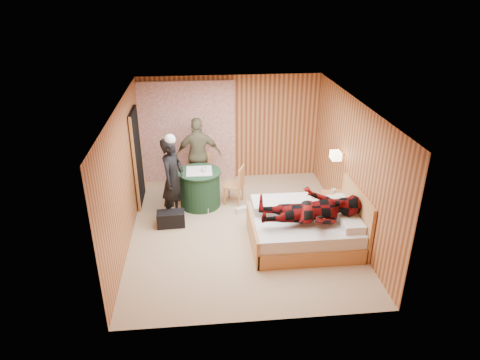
{
  "coord_description": "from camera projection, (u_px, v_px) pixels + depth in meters",
  "views": [
    {
      "loc": [
        -0.72,
        -7.14,
        4.43
      ],
      "look_at": [
        -0.01,
        0.03,
        1.05
      ],
      "focal_mm": 32.0,
      "sensor_mm": 36.0,
      "label": 1
    }
  ],
  "objects": [
    {
      "name": "doorway",
      "position": [
        137.0,
        158.0,
        9.02
      ],
      "size": [
        0.06,
        0.9,
        2.05
      ],
      "primitive_type": "cube",
      "color": "black",
      "rests_on": "floor"
    },
    {
      "name": "sneaker_right",
      "position": [
        242.0,
        210.0,
        8.95
      ],
      "size": [
        0.29,
        0.19,
        0.12
      ],
      "primitive_type": "cube",
      "rotation": [
        0.0,
        0.0,
        0.35
      ],
      "color": "silver",
      "rests_on": "floor"
    },
    {
      "name": "book_upper",
      "position": [
        336.0,
        196.0,
        8.34
      ],
      "size": [
        0.18,
        0.24,
        0.02
      ],
      "primitive_type": "imported",
      "rotation": [
        0.0,
        0.0,
        -0.09
      ],
      "color": "silver",
      "rests_on": "nightstand"
    },
    {
      "name": "woman_standing",
      "position": [
        173.0,
        179.0,
        8.44
      ],
      "size": [
        0.63,
        0.74,
        1.71
      ],
      "primitive_type": "imported",
      "rotation": [
        0.0,
        0.0,
        1.15
      ],
      "color": "black",
      "rests_on": "floor"
    },
    {
      "name": "man_at_table",
      "position": [
        199.0,
        155.0,
        9.6
      ],
      "size": [
        1.01,
        0.43,
        1.72
      ],
      "primitive_type": "imported",
      "rotation": [
        0.0,
        0.0,
        3.15
      ],
      "color": "#6C6648",
      "rests_on": "floor"
    },
    {
      "name": "nightstand",
      "position": [
        334.0,
        208.0,
        8.51
      ],
      "size": [
        0.44,
        0.6,
        0.58
      ],
      "color": "#E1A15C",
      "rests_on": "floor"
    },
    {
      "name": "floor",
      "position": [
        241.0,
        229.0,
        8.37
      ],
      "size": [
        4.2,
        5.0,
        0.01
      ],
      "primitive_type": "cube",
      "color": "tan",
      "rests_on": "ground"
    },
    {
      "name": "cup_nightstand",
      "position": [
        334.0,
        191.0,
        8.49
      ],
      "size": [
        0.13,
        0.13,
        0.09
      ],
      "primitive_type": "imported",
      "rotation": [
        0.0,
        0.0,
        -0.41
      ],
      "color": "silver",
      "rests_on": "nightstand"
    },
    {
      "name": "ceiling",
      "position": [
        241.0,
        104.0,
        7.31
      ],
      "size": [
        4.2,
        5.0,
        0.01
      ],
      "primitive_type": "cube",
      "color": "silver",
      "rests_on": "wall_back"
    },
    {
      "name": "chair_near",
      "position": [
        237.0,
        182.0,
        9.15
      ],
      "size": [
        0.5,
        0.5,
        0.85
      ],
      "rotation": [
        0.0,
        0.0,
        -1.95
      ],
      "color": "#E1A15C",
      "rests_on": "floor"
    },
    {
      "name": "man_on_bed",
      "position": [
        312.0,
        203.0,
        7.36
      ],
      "size": [
        0.86,
        0.67,
        1.77
      ],
      "primitive_type": "imported",
      "rotation": [
        0.0,
        1.57,
        0.0
      ],
      "color": "#68090A",
      "rests_on": "bed"
    },
    {
      "name": "round_table",
      "position": [
        200.0,
        188.0,
        9.1
      ],
      "size": [
        0.92,
        0.92,
        0.81
      ],
      "color": "#1F4328",
      "rests_on": "floor"
    },
    {
      "name": "curtain",
      "position": [
        188.0,
        133.0,
        9.97
      ],
      "size": [
        2.2,
        0.08,
        2.4
      ],
      "primitive_type": "cube",
      "color": "#EFE5CF",
      "rests_on": "floor"
    },
    {
      "name": "sneaker_left",
      "position": [
        202.0,
        210.0,
        8.95
      ],
      "size": [
        0.27,
        0.13,
        0.12
      ],
      "primitive_type": "cube",
      "rotation": [
        0.0,
        0.0,
        -0.08
      ],
      "color": "silver",
      "rests_on": "floor"
    },
    {
      "name": "wall_left",
      "position": [
        124.0,
        175.0,
        7.66
      ],
      "size": [
        0.02,
        5.0,
        2.5
      ],
      "primitive_type": "cube",
      "color": "#C8804C",
      "rests_on": "floor"
    },
    {
      "name": "cup_table",
      "position": [
        204.0,
        169.0,
        8.87
      ],
      "size": [
        0.15,
        0.15,
        0.1
      ],
      "primitive_type": "imported",
      "rotation": [
        0.0,
        0.0,
        0.22
      ],
      "color": "silver",
      "rests_on": "round_table"
    },
    {
      "name": "chair_far",
      "position": [
        201.0,
        169.0,
        9.69
      ],
      "size": [
        0.54,
        0.54,
        0.93
      ],
      "rotation": [
        0.0,
        0.0,
        -0.35
      ],
      "color": "#E1A15C",
      "rests_on": "floor"
    },
    {
      "name": "wall_right",
      "position": [
        352.0,
        166.0,
        8.03
      ],
      "size": [
        0.02,
        5.0,
        2.5
      ],
      "primitive_type": "cube",
      "color": "#C8804C",
      "rests_on": "floor"
    },
    {
      "name": "wall_lamp",
      "position": [
        336.0,
        155.0,
        8.4
      ],
      "size": [
        0.26,
        0.24,
        0.16
      ],
      "color": "gold",
      "rests_on": "wall_right"
    },
    {
      "name": "duffel_bag",
      "position": [
        171.0,
        219.0,
        8.43
      ],
      "size": [
        0.55,
        0.31,
        0.31
      ],
      "primitive_type": "cube",
      "rotation": [
        0.0,
        0.0,
        0.04
      ],
      "color": "black",
      "rests_on": "floor"
    },
    {
      "name": "book_lower",
      "position": [
        336.0,
        197.0,
        8.35
      ],
      "size": [
        0.18,
        0.23,
        0.02
      ],
      "primitive_type": "imported",
      "rotation": [
        0.0,
        0.0,
        -0.05
      ],
      "color": "silver",
      "rests_on": "nightstand"
    },
    {
      "name": "bed",
      "position": [
        305.0,
        228.0,
        7.84
      ],
      "size": [
        1.96,
        1.51,
        1.04
      ],
      "color": "#E1A15C",
      "rests_on": "floor"
    },
    {
      "name": "wall_back",
      "position": [
        230.0,
        128.0,
        10.1
      ],
      "size": [
        4.2,
        0.02,
        2.5
      ],
      "primitive_type": "cube",
      "color": "#C8804C",
      "rests_on": "floor"
    }
  ]
}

